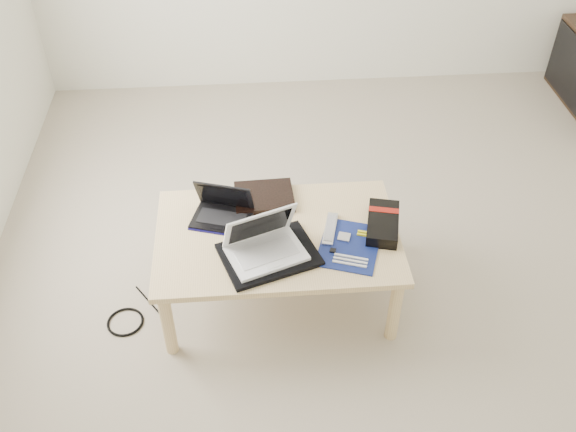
{
  "coord_description": "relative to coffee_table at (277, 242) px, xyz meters",
  "views": [
    {
      "loc": [
        -0.65,
        -2.18,
        2.37
      ],
      "look_at": [
        -0.48,
        -0.07,
        0.51
      ],
      "focal_mm": 40.0,
      "sensor_mm": 36.0,
      "label": 1
    }
  ],
  "objects": [
    {
      "name": "cable_coil",
      "position": [
        -0.09,
        0.01,
        0.05
      ],
      "size": [
        0.11,
        0.11,
        0.01
      ],
      "primitive_type": "torus",
      "rotation": [
        0.0,
        0.0,
        -0.03
      ],
      "color": "black",
      "rests_on": "coffee_table"
    },
    {
      "name": "motherboard",
      "position": [
        0.31,
        -0.11,
        0.05
      ],
      "size": [
        0.34,
        0.38,
        0.01
      ],
      "color": "#0D1358",
      "rests_on": "coffee_table"
    },
    {
      "name": "tablet",
      "position": [
        -0.04,
        -0.04,
        0.05
      ],
      "size": [
        0.24,
        0.19,
        0.01
      ],
      "color": "black",
      "rests_on": "coffee_table"
    },
    {
      "name": "netbook",
      "position": [
        -0.24,
        0.13,
        0.09
      ],
      "size": [
        0.31,
        0.26,
        0.19
      ],
      "color": "black",
      "rests_on": "coffee_table"
    },
    {
      "name": "ground",
      "position": [
        0.53,
        0.07,
        -0.35
      ],
      "size": [
        4.0,
        4.0,
        0.0
      ],
      "primitive_type": "plane",
      "color": "#B7AB94",
      "rests_on": "ground"
    },
    {
      "name": "book",
      "position": [
        -0.05,
        0.25,
        0.06
      ],
      "size": [
        0.29,
        0.24,
        0.03
      ],
      "color": "black",
      "rests_on": "coffee_table"
    },
    {
      "name": "floor_cable_coil",
      "position": [
        -0.73,
        -0.13,
        -0.35
      ],
      "size": [
        0.2,
        0.2,
        0.01
      ],
      "primitive_type": "torus",
      "rotation": [
        0.0,
        0.0,
        0.18
      ],
      "color": "black",
      "rests_on": "ground"
    },
    {
      "name": "coffee_table",
      "position": [
        0.0,
        0.0,
        0.0
      ],
      "size": [
        1.1,
        0.7,
        0.4
      ],
      "color": "#E5C68A",
      "rests_on": "ground"
    },
    {
      "name": "floor_cable_trail",
      "position": [
        -0.6,
        -0.05,
        -0.35
      ],
      "size": [
        0.21,
        0.29,
        0.01
      ],
      "primitive_type": "cylinder",
      "rotation": [
        1.57,
        0.0,
        0.62
      ],
      "color": "black",
      "rests_on": "ground"
    },
    {
      "name": "remote",
      "position": [
        0.24,
        0.0,
        0.06
      ],
      "size": [
        0.1,
        0.22,
        0.02
      ],
      "color": "silver",
      "rests_on": "coffee_table"
    },
    {
      "name": "gpu_box",
      "position": [
        0.48,
        0.0,
        0.08
      ],
      "size": [
        0.2,
        0.3,
        0.06
      ],
      "color": "black",
      "rests_on": "coffee_table"
    },
    {
      "name": "neoprene_sleeve",
      "position": [
        -0.05,
        -0.14,
        0.06
      ],
      "size": [
        0.47,
        0.41,
        0.02
      ],
      "primitive_type": "cube",
      "rotation": [
        0.0,
        0.0,
        0.32
      ],
      "color": "black",
      "rests_on": "coffee_table"
    },
    {
      "name": "white_laptop",
      "position": [
        -0.06,
        -0.13,
        0.11
      ],
      "size": [
        0.38,
        0.32,
        0.22
      ],
      "color": "white",
      "rests_on": "neoprene_sleeve"
    }
  ]
}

